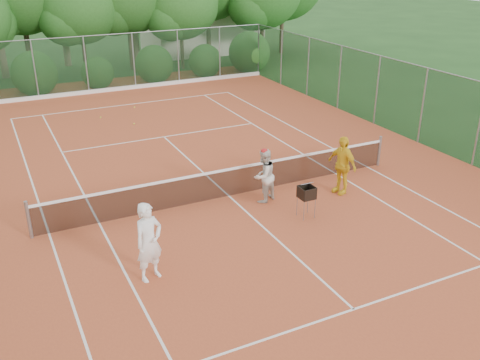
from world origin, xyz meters
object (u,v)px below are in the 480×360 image
Objects in this scene: player_center_grp at (264,175)px; player_yellow at (342,165)px; player_white at (149,242)px; ball_hopper at (307,193)px.

player_center_grp is 0.91× the size of player_yellow.
player_yellow is (2.51, -0.53, 0.09)m from player_center_grp.
player_white is at bearing -85.38° from player_yellow.
ball_hopper is (-1.91, -0.95, -0.18)m from player_yellow.
player_center_grp is (4.41, 2.53, -0.13)m from player_white.
player_white is at bearing -150.17° from player_center_grp.
player_white is 5.12m from ball_hopper.
player_white is 5.08m from player_center_grp.
player_yellow is (6.92, 1.99, -0.04)m from player_white.
player_center_grp is at bearing 87.70° from ball_hopper.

